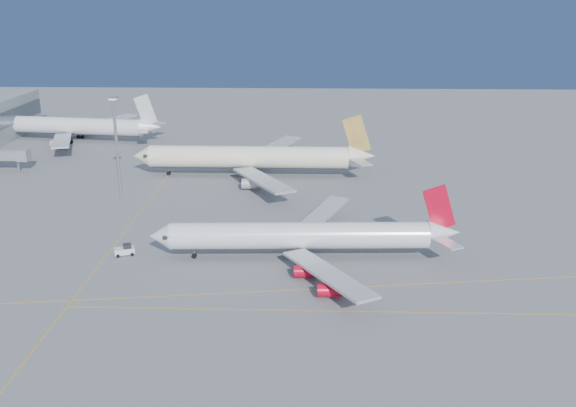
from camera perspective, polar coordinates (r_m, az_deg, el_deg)
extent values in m
plane|color=slate|center=(123.64, 1.00, -6.46)|extent=(500.00, 500.00, 0.00)
cylinder|color=gray|center=(209.85, -22.87, 3.31)|extent=(0.70, 0.70, 5.20)
cube|color=gray|center=(208.43, -22.46, 4.01)|extent=(3.20, 3.60, 3.40)
cube|color=#D79E0B|center=(111.13, 3.49, -9.51)|extent=(90.00, 0.18, 0.02)
cube|color=#D79E0B|center=(118.22, 0.95, -7.67)|extent=(118.86, 16.88, 0.02)
cube|color=#D79E0B|center=(156.99, -13.58, -1.47)|extent=(0.18, 140.00, 0.02)
cylinder|color=white|center=(129.91, 1.00, -2.87)|extent=(52.46, 7.75, 5.41)
cone|color=white|center=(132.15, -11.32, -2.87)|extent=(4.44, 5.60, 5.41)
cone|color=white|center=(133.81, 13.70, -2.51)|extent=(6.76, 5.43, 5.14)
cube|color=black|center=(131.64, -10.58, -2.64)|extent=(1.72, 5.20, 0.65)
cube|color=#B7B7BC|center=(116.78, 3.55, -6.23)|extent=(17.16, 26.07, 0.51)
cube|color=#B7B7BC|center=(144.83, 2.70, -1.24)|extent=(15.18, 26.75, 0.51)
cube|color=red|center=(131.74, 13.28, -0.40)|extent=(7.19, 0.74, 9.88)
cylinder|color=gray|center=(132.28, -8.35, -4.20)|extent=(0.22, 0.22, 2.15)
cylinder|color=black|center=(132.69, -8.33, -4.63)|extent=(1.05, 0.70, 1.03)
cylinder|color=gray|center=(127.64, 1.46, -4.86)|extent=(0.30, 0.30, 2.15)
cylinder|color=black|center=(128.06, 1.46, -5.30)|extent=(1.06, 0.89, 1.03)
cylinder|color=gray|center=(134.70, 1.35, -3.58)|extent=(0.30, 0.30, 2.15)
cylinder|color=black|center=(135.10, 1.34, -4.00)|extent=(1.06, 0.89, 1.03)
cylinder|color=red|center=(121.72, 1.58, -6.04)|extent=(4.58, 2.53, 2.33)
cylinder|color=red|center=(114.61, 3.74, -7.70)|extent=(4.58, 2.53, 2.33)
cylinder|color=red|center=(140.70, 1.27, -2.58)|extent=(4.58, 2.53, 2.33)
cylinder|color=red|center=(148.48, 2.69, -1.45)|extent=(4.58, 2.53, 2.33)
cylinder|color=#F2E9CE|center=(188.39, -3.53, 4.15)|extent=(58.20, 6.54, 6.38)
cone|color=#F2E9CE|center=(193.99, -12.87, 4.13)|extent=(5.05, 6.39, 6.38)
cone|color=#F2E9CE|center=(187.94, 6.56, 4.24)|extent=(7.85, 6.08, 6.06)
cube|color=black|center=(193.30, -12.27, 4.33)|extent=(1.81, 6.06, 0.78)
cube|color=#B7B7BC|center=(171.49, -2.27, 2.13)|extent=(18.84, 30.71, 0.62)
cube|color=#B7B7BC|center=(205.40, -1.55, 4.87)|extent=(18.99, 30.66, 0.62)
cube|color=gold|center=(186.41, 6.11, 6.11)|extent=(8.61, 0.53, 11.84)
cylinder|color=gray|center=(193.12, -10.58, 3.04)|extent=(0.27, 0.27, 2.57)
cylinder|color=black|center=(193.46, -10.56, 2.67)|extent=(1.23, 0.79, 1.23)
cylinder|color=gray|center=(184.92, -3.29, 2.64)|extent=(0.36, 0.36, 2.57)
cylinder|color=black|center=(185.28, -3.29, 2.26)|extent=(1.23, 1.01, 1.23)
cylinder|color=gray|center=(193.63, -3.05, 3.37)|extent=(0.36, 0.36, 2.57)
cylinder|color=black|center=(193.96, -3.04, 3.00)|extent=(1.23, 1.01, 1.23)
cylinder|color=#B7B7BC|center=(175.34, -3.24, 1.77)|extent=(5.38, 2.81, 2.80)
cylinder|color=#B7B7BC|center=(203.09, -2.50, 4.09)|extent=(5.38, 2.81, 2.80)
cylinder|color=white|center=(247.08, -18.75, 6.56)|extent=(54.05, 12.95, 6.02)
cone|color=white|center=(234.25, -12.07, 6.68)|extent=(8.20, 6.65, 5.72)
cube|color=black|center=(260.76, -24.09, 6.66)|extent=(2.45, 5.89, 0.75)
cube|color=#B7B7BC|center=(231.07, -19.47, 5.30)|extent=(14.47, 29.27, 0.59)
cube|color=#B7B7BC|center=(259.48, -16.09, 6.96)|extent=(20.62, 27.25, 0.59)
cube|color=silver|center=(233.75, -12.54, 8.12)|extent=(8.26, 1.55, 11.37)
cylinder|color=gray|center=(258.77, -23.00, 5.74)|extent=(0.26, 0.26, 2.47)
cylinder|color=black|center=(259.02, -22.97, 5.47)|extent=(1.27, 0.90, 1.18)
cylinder|color=gray|center=(243.60, -18.90, 5.50)|extent=(0.34, 0.34, 2.47)
cylinder|color=black|center=(243.85, -18.87, 5.22)|extent=(1.30, 1.11, 1.18)
cylinder|color=gray|center=(251.02, -17.99, 5.95)|extent=(0.34, 0.34, 2.47)
cylinder|color=black|center=(251.27, -17.97, 5.68)|extent=(1.30, 1.11, 1.18)
cylinder|color=#B7B7BC|center=(235.42, -19.74, 4.99)|extent=(5.46, 3.33, 2.69)
cylinder|color=#B7B7BC|center=(258.61, -16.93, 6.40)|extent=(5.46, 3.33, 2.69)
cube|color=white|center=(136.98, -14.33, -4.09)|extent=(4.50, 3.27, 1.22)
cube|color=black|center=(136.67, -14.11, -3.72)|extent=(2.11, 2.17, 0.91)
cylinder|color=black|center=(136.16, -14.88, -4.54)|extent=(0.79, 0.57, 0.71)
cylinder|color=black|center=(138.13, -14.93, -4.20)|extent=(0.79, 0.57, 0.71)
cylinder|color=black|center=(136.26, -13.69, -4.42)|extent=(0.79, 0.57, 0.71)
cylinder|color=black|center=(138.23, -13.76, -4.09)|extent=(0.79, 0.57, 0.71)
cylinder|color=gray|center=(170.76, -14.95, 4.64)|extent=(0.74, 0.74, 26.45)
cube|color=gray|center=(168.23, -15.33, 9.09)|extent=(2.33, 2.33, 0.53)
cube|color=white|center=(168.30, -15.32, 8.95)|extent=(1.69, 1.69, 0.26)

